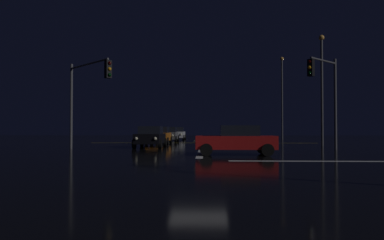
# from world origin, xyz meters

# --- Properties ---
(ground) EXTENTS (120.00, 120.00, 0.10)m
(ground) POSITION_xyz_m (0.00, 0.00, -0.05)
(ground) COLOR black
(stop_line_north) EXTENTS (0.35, 14.59, 0.01)m
(stop_line_north) POSITION_xyz_m (0.00, 8.50, 0.00)
(stop_line_north) COLOR white
(stop_line_north) RESTS_ON ground
(centre_line_ns) EXTENTS (22.00, 0.15, 0.01)m
(centre_line_ns) POSITION_xyz_m (0.00, 20.10, 0.00)
(centre_line_ns) COLOR yellow
(centre_line_ns) RESTS_ON ground
(sedan_black) EXTENTS (2.02, 4.33, 1.57)m
(sedan_black) POSITION_xyz_m (-3.80, 11.17, 0.80)
(sedan_black) COLOR black
(sedan_black) RESTS_ON ground
(sedan_orange) EXTENTS (2.02, 4.33, 1.57)m
(sedan_orange) POSITION_xyz_m (-3.92, 17.14, 0.80)
(sedan_orange) COLOR #C66014
(sedan_orange) RESTS_ON ground
(sedan_gray) EXTENTS (2.02, 4.33, 1.57)m
(sedan_gray) POSITION_xyz_m (-3.65, 22.39, 0.80)
(sedan_gray) COLOR slate
(sedan_gray) RESTS_ON ground
(sedan_white) EXTENTS (2.02, 4.33, 1.57)m
(sedan_white) POSITION_xyz_m (-3.30, 29.14, 0.80)
(sedan_white) COLOR silver
(sedan_white) RESTS_ON ground
(sedan_red_crossing) EXTENTS (4.33, 2.02, 1.57)m
(sedan_red_crossing) POSITION_xyz_m (1.93, 3.65, 0.80)
(sedan_red_crossing) COLOR maroon
(sedan_red_crossing) RESTS_ON ground
(traffic_signal_ne) EXTENTS (2.51, 2.51, 6.04)m
(traffic_signal_ne) POSITION_xyz_m (7.95, 7.95, 4.12)
(traffic_signal_ne) COLOR #4C4C51
(traffic_signal_ne) RESTS_ON ground
(traffic_signal_nw) EXTENTS (3.77, 3.77, 5.82)m
(traffic_signal_nw) POSITION_xyz_m (-7.37, 7.37, 4.07)
(traffic_signal_nw) COLOR #4C4C51
(traffic_signal_nw) RESTS_ON ground
(streetlamp_right_near) EXTENTS (0.44, 0.44, 8.95)m
(streetlamp_right_near) POSITION_xyz_m (9.60, 14.10, 5.16)
(streetlamp_right_near) COLOR #424247
(streetlamp_right_near) RESTS_ON ground
(streetlamp_right_far) EXTENTS (0.44, 0.44, 10.22)m
(streetlamp_right_far) POSITION_xyz_m (9.60, 30.10, 5.82)
(streetlamp_right_far) COLOR #424247
(streetlamp_right_far) RESTS_ON ground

